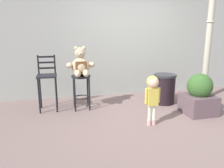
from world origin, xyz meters
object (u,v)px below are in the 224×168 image
lamppost (208,46)px  planter_with_shrub (199,96)px  trash_bin (164,89)px  teddy_bear (81,65)px  bar_chair_empty (47,79)px  child_walking (153,90)px  bar_stool_with_teddy (81,85)px

lamppost → planter_with_shrub: bearing=-131.1°
trash_bin → planter_with_shrub: bearing=-65.4°
teddy_bear → bar_chair_empty: bearing=169.2°
child_walking → bar_chair_empty: size_ratio=0.77×
child_walking → bar_chair_empty: bearing=68.3°
teddy_bear → bar_chair_empty: (-0.67, 0.13, -0.28)m
lamppost → planter_with_shrub: (-0.72, -0.83, -0.88)m
bar_stool_with_teddy → planter_with_shrub: bearing=-20.6°
lamppost → bar_chair_empty: lamppost is taller
bar_chair_empty → child_walking: bearing=-34.6°
bar_stool_with_teddy → trash_bin: (1.84, -0.06, -0.17)m
teddy_bear → child_walking: 1.55m
trash_bin → planter_with_shrub: size_ratio=0.83×
teddy_bear → lamppost: size_ratio=0.19×
lamppost → trash_bin: bearing=-176.3°
teddy_bear → trash_bin: teddy_bear is taller
child_walking → planter_with_shrub: child_walking is taller
trash_bin → planter_with_shrub: (0.35, -0.76, 0.03)m
bar_stool_with_teddy → child_walking: 1.55m
child_walking → bar_chair_empty: 2.12m
teddy_bear → planter_with_shrub: teddy_bear is taller
trash_bin → bar_chair_empty: size_ratio=0.59×
bar_stool_with_teddy → bar_chair_empty: (-0.67, 0.10, 0.14)m
teddy_bear → planter_with_shrub: size_ratio=0.73×
bar_chair_empty → planter_with_shrub: (2.85, -0.92, -0.28)m
child_walking → bar_chair_empty: bar_chair_empty is taller
child_walking → planter_with_shrub: 1.17m
lamppost → bar_chair_empty: bearing=178.5°
teddy_bear → bar_stool_with_teddy: bearing=90.0°
bar_stool_with_teddy → teddy_bear: teddy_bear is taller
bar_stool_with_teddy → trash_bin: size_ratio=1.08×
planter_with_shrub → trash_bin: bearing=114.6°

